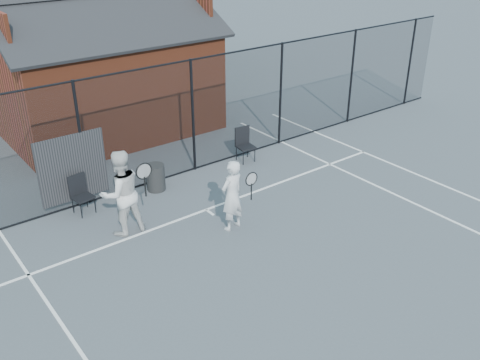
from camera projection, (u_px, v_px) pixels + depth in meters
ground at (293, 272)px, 10.33m from camera, size 80.00×80.00×0.00m
court_lines at (344, 307)px, 9.39m from camera, size 11.02×18.00×0.01m
fence at (148, 130)px, 13.05m from camera, size 22.04×3.00×3.00m
clubhouse at (107, 81)px, 16.25m from camera, size 6.50×4.36×4.19m
player_front at (232, 195)px, 11.39m from camera, size 0.75×0.58×1.61m
player_back at (121, 193)px, 11.19m from camera, size 1.03×0.77×1.90m
chair_left at (82, 196)px, 12.14m from camera, size 0.49×0.51×0.90m
chair_right at (246, 145)px, 14.69m from camera, size 0.50×0.52×0.93m
waste_bin at (156, 177)px, 13.22m from camera, size 0.51×0.51×0.67m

